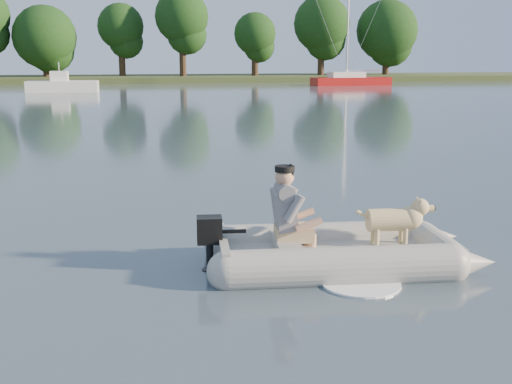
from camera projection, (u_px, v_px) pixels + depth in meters
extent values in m
plane|color=slate|center=(295.00, 285.00, 7.72)|extent=(160.00, 160.00, 0.00)
cube|color=#47512D|center=(146.00, 79.00, 67.15)|extent=(160.00, 12.00, 0.70)
cylinder|color=#332316|center=(46.00, 68.00, 64.39)|extent=(0.70, 0.70, 2.94)
sphere|color=#1C4517|center=(44.00, 37.00, 63.75)|extent=(6.27, 6.27, 6.27)
cylinder|color=#332316|center=(122.00, 64.00, 66.32)|extent=(0.70, 0.70, 3.67)
sphere|color=#1C4517|center=(121.00, 26.00, 65.53)|extent=(4.69, 4.69, 4.69)
cylinder|color=#332316|center=(183.00, 61.00, 65.68)|extent=(0.70, 0.70, 4.29)
sphere|color=#1C4517|center=(182.00, 16.00, 64.76)|extent=(5.43, 5.43, 5.43)
cylinder|color=#332316|center=(255.00, 66.00, 67.49)|extent=(0.70, 0.70, 3.21)
sphere|color=#1C4517|center=(255.00, 34.00, 66.80)|extent=(4.41, 4.41, 4.41)
cylinder|color=#332316|center=(321.00, 62.00, 69.41)|extent=(0.70, 0.70, 3.94)
sphere|color=#1C4517|center=(322.00, 24.00, 68.56)|extent=(6.03, 6.03, 6.03)
cylinder|color=#332316|center=(386.00, 64.00, 71.14)|extent=(0.70, 0.70, 3.52)
sphere|color=#1C4517|center=(387.00, 30.00, 70.39)|extent=(6.68, 6.68, 6.68)
cube|color=#A31412|center=(351.00, 82.00, 58.89)|extent=(7.35, 2.62, 0.90)
cube|color=white|center=(346.00, 75.00, 58.63)|extent=(3.26, 1.82, 0.54)
cylinder|color=#A5A5AA|center=(348.00, 27.00, 57.74)|extent=(0.14, 0.14, 9.03)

